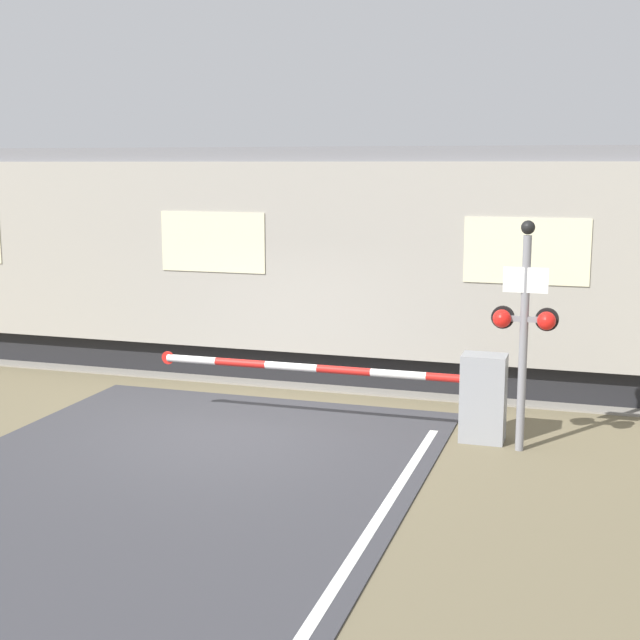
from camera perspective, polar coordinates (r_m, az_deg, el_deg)
name	(u,v)px	position (r m, az deg, el deg)	size (l,w,h in m)	color
ground_plane	(229,435)	(12.67, -5.82, -7.33)	(80.00, 80.00, 0.00)	#6B6047
track_bed	(321,368)	(16.53, 0.04, -3.07)	(36.00, 3.20, 0.13)	gray
train	(245,256)	(16.70, -4.85, 4.12)	(19.07, 2.85, 4.03)	black
crossing_barrier	(456,393)	(12.43, 8.73, -4.64)	(5.16, 0.44, 1.21)	gray
signal_post	(524,321)	(11.83, 12.94, -0.09)	(0.86, 0.26, 3.05)	gray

